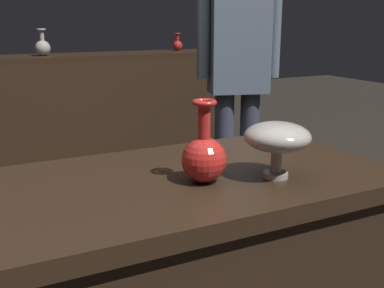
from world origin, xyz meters
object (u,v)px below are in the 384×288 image
Objects in this scene: visitor_near_right at (239,63)px; vase_centerpiece at (204,156)px; shelf_vase_far_right at (178,45)px; vase_tall_behind at (277,138)px; shelf_vase_center at (43,47)px.

vase_centerpiece is at bearing 71.59° from visitor_near_right.
vase_tall_behind is at bearing -108.68° from shelf_vase_far_right.
vase_tall_behind is (0.20, -0.06, 0.04)m from vase_centerpiece.
vase_centerpiece is 1.26× the size of shelf_vase_center.
shelf_vase_center is 1.33× the size of shelf_vase_far_right.
shelf_vase_center is at bearing -33.63° from visitor_near_right.
vase_centerpiece is at bearing 163.27° from vase_tall_behind.
shelf_vase_center is at bearing 90.99° from vase_centerpiece.
vase_centerpiece is 1.67× the size of shelf_vase_far_right.
visitor_near_right is (-0.17, -1.17, -0.04)m from shelf_vase_far_right.
shelf_vase_center is 0.11× the size of visitor_near_right.
visitor_near_right reaches higher than shelf_vase_center.
visitor_near_right is at bearing -98.28° from shelf_vase_far_right.
vase_centerpiece is at bearing -89.01° from shelf_vase_center.
visitor_near_right is (0.64, 1.22, 0.08)m from vase_tall_behind.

